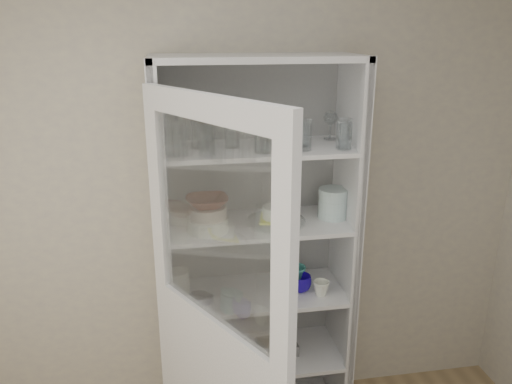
# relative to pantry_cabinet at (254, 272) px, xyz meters

# --- Properties ---
(wall_back) EXTENTS (3.60, 0.02, 2.60)m
(wall_back) POSITION_rel_pantry_cabinet_xyz_m (-0.20, 0.16, 0.36)
(wall_back) COLOR #B4ABA1
(wall_back) RESTS_ON ground
(pantry_cabinet) EXTENTS (1.00, 0.45, 2.10)m
(pantry_cabinet) POSITION_rel_pantry_cabinet_xyz_m (0.00, 0.00, 0.00)
(pantry_cabinet) COLOR beige
(pantry_cabinet) RESTS_ON floor
(cupboard_door) EXTENTS (0.49, 0.80, 2.00)m
(cupboard_door) POSITION_rel_pantry_cabinet_xyz_m (-0.27, -0.68, -0.07)
(cupboard_door) COLOR beige
(cupboard_door) RESTS_ON floor
(tumbler_0) EXTENTS (0.09, 0.09, 0.14)m
(tumbler_0) POSITION_rel_pantry_cabinet_xyz_m (-0.41, -0.19, 0.79)
(tumbler_0) COLOR silver
(tumbler_0) RESTS_ON shelf_glass
(tumbler_1) EXTENTS (0.08, 0.08, 0.15)m
(tumbler_1) POSITION_rel_pantry_cabinet_xyz_m (-0.38, -0.19, 0.80)
(tumbler_1) COLOR silver
(tumbler_1) RESTS_ON shelf_glass
(tumbler_2) EXTENTS (0.08, 0.08, 0.13)m
(tumbler_2) POSITION_rel_pantry_cabinet_xyz_m (0.00, -0.21, 0.79)
(tumbler_2) COLOR silver
(tumbler_2) RESTS_ON shelf_glass
(tumbler_3) EXTENTS (0.08, 0.08, 0.13)m
(tumbler_3) POSITION_rel_pantry_cabinet_xyz_m (0.03, -0.19, 0.78)
(tumbler_3) COLOR silver
(tumbler_3) RESTS_ON shelf_glass
(tumbler_4) EXTENTS (0.09, 0.09, 0.15)m
(tumbler_4) POSITION_rel_pantry_cabinet_xyz_m (0.21, -0.18, 0.80)
(tumbler_4) COLOR silver
(tumbler_4) RESTS_ON shelf_glass
(tumbler_5) EXTENTS (0.09, 0.09, 0.13)m
(tumbler_5) POSITION_rel_pantry_cabinet_xyz_m (0.41, -0.21, 0.79)
(tumbler_5) COLOR silver
(tumbler_5) RESTS_ON shelf_glass
(tumbler_6) EXTENTS (0.07, 0.07, 0.15)m
(tumbler_6) POSITION_rel_pantry_cabinet_xyz_m (0.41, -0.18, 0.79)
(tumbler_6) COLOR silver
(tumbler_6) RESTS_ON shelf_glass
(tumbler_7) EXTENTS (0.09, 0.09, 0.15)m
(tumbler_7) POSITION_rel_pantry_cabinet_xyz_m (-0.28, -0.04, 0.80)
(tumbler_7) COLOR silver
(tumbler_7) RESTS_ON shelf_glass
(tumbler_8) EXTENTS (0.08, 0.08, 0.12)m
(tumbler_8) POSITION_rel_pantry_cabinet_xyz_m (-0.26, -0.08, 0.78)
(tumbler_8) COLOR silver
(tumbler_8) RESTS_ON shelf_glass
(tumbler_9) EXTENTS (0.08, 0.08, 0.15)m
(tumbler_9) POSITION_rel_pantry_cabinet_xyz_m (-0.12, -0.06, 0.79)
(tumbler_9) COLOR silver
(tumbler_9) RESTS_ON shelf_glass
(tumbler_10) EXTENTS (0.09, 0.09, 0.14)m
(tumbler_10) POSITION_rel_pantry_cabinet_xyz_m (0.13, -0.09, 0.79)
(tumbler_10) COLOR silver
(tumbler_10) RESTS_ON shelf_glass
(tumbler_11) EXTENTS (0.08, 0.08, 0.13)m
(tumbler_11) POSITION_rel_pantry_cabinet_xyz_m (0.23, -0.09, 0.78)
(tumbler_11) COLOR silver
(tumbler_11) RESTS_ON shelf_glass
(goblet_0) EXTENTS (0.08, 0.08, 0.18)m
(goblet_0) POSITION_rel_pantry_cabinet_xyz_m (-0.41, 0.06, 0.81)
(goblet_0) COLOR silver
(goblet_0) RESTS_ON shelf_glass
(goblet_1) EXTENTS (0.08, 0.08, 0.17)m
(goblet_1) POSITION_rel_pantry_cabinet_xyz_m (0.05, 0.01, 0.81)
(goblet_1) COLOR silver
(goblet_1) RESTS_ON shelf_glass
(goblet_2) EXTENTS (0.07, 0.07, 0.16)m
(goblet_2) POSITION_rel_pantry_cabinet_xyz_m (0.07, 0.06, 0.80)
(goblet_2) COLOR silver
(goblet_2) RESTS_ON shelf_glass
(goblet_3) EXTENTS (0.07, 0.07, 0.16)m
(goblet_3) POSITION_rel_pantry_cabinet_xyz_m (0.41, 0.04, 0.80)
(goblet_3) COLOR silver
(goblet_3) RESTS_ON shelf_glass
(plate_stack_front) EXTENTS (0.20, 0.20, 0.07)m
(plate_stack_front) POSITION_rel_pantry_cabinet_xyz_m (-0.25, -0.14, 0.36)
(plate_stack_front) COLOR white
(plate_stack_front) RESTS_ON shelf_plates
(plate_stack_back) EXTENTS (0.23, 0.23, 0.07)m
(plate_stack_back) POSITION_rel_pantry_cabinet_xyz_m (-0.35, 0.05, 0.36)
(plate_stack_back) COLOR white
(plate_stack_back) RESTS_ON shelf_plates
(cream_bowl) EXTENTS (0.24, 0.24, 0.06)m
(cream_bowl) POSITION_rel_pantry_cabinet_xyz_m (-0.25, -0.14, 0.42)
(cream_bowl) COLOR beige
(cream_bowl) RESTS_ON plate_stack_front
(terracotta_bowl) EXTENTS (0.21, 0.21, 0.05)m
(terracotta_bowl) POSITION_rel_pantry_cabinet_xyz_m (-0.25, -0.14, 0.47)
(terracotta_bowl) COLOR #5E2315
(terracotta_bowl) RESTS_ON cream_bowl
(glass_platter) EXTENTS (0.39, 0.39, 0.02)m
(glass_platter) POSITION_rel_pantry_cabinet_xyz_m (0.10, -0.09, 0.33)
(glass_platter) COLOR silver
(glass_platter) RESTS_ON shelf_plates
(yellow_trivet) EXTENTS (0.20, 0.20, 0.01)m
(yellow_trivet) POSITION_rel_pantry_cabinet_xyz_m (0.10, -0.09, 0.34)
(yellow_trivet) COLOR yellow
(yellow_trivet) RESTS_ON glass_platter
(white_ramekin) EXTENTS (0.17, 0.17, 0.06)m
(white_ramekin) POSITION_rel_pantry_cabinet_xyz_m (0.10, -0.09, 0.38)
(white_ramekin) COLOR white
(white_ramekin) RESTS_ON yellow_trivet
(grey_bowl_stack) EXTENTS (0.15, 0.15, 0.16)m
(grey_bowl_stack) POSITION_rel_pantry_cabinet_xyz_m (0.41, -0.07, 0.40)
(grey_bowl_stack) COLOR silver
(grey_bowl_stack) RESTS_ON shelf_plates
(mug_blue) EXTENTS (0.15, 0.15, 0.09)m
(mug_blue) POSITION_rel_pantry_cabinet_xyz_m (0.24, -0.11, -0.03)
(mug_blue) COLOR #120F95
(mug_blue) RESTS_ON shelf_mugs
(mug_teal) EXTENTS (0.12, 0.12, 0.10)m
(mug_teal) POSITION_rel_pantry_cabinet_xyz_m (0.23, -0.02, -0.03)
(mug_teal) COLOR teal
(mug_teal) RESTS_ON shelf_mugs
(mug_white) EXTENTS (0.11, 0.11, 0.08)m
(mug_white) POSITION_rel_pantry_cabinet_xyz_m (0.33, -0.17, -0.04)
(mug_white) COLOR white
(mug_white) RESTS_ON shelf_mugs
(teal_jar) EXTENTS (0.09, 0.09, 0.11)m
(teal_jar) POSITION_rel_pantry_cabinet_xyz_m (0.17, -0.05, -0.03)
(teal_jar) COLOR teal
(teal_jar) RESTS_ON shelf_mugs
(measuring_cups) EXTENTS (0.11, 0.11, 0.04)m
(measuring_cups) POSITION_rel_pantry_cabinet_xyz_m (-0.31, -0.14, -0.06)
(measuring_cups) COLOR silver
(measuring_cups) RESTS_ON shelf_mugs
(white_canister) EXTENTS (0.13, 0.13, 0.13)m
(white_canister) POSITION_rel_pantry_cabinet_xyz_m (-0.41, -0.02, -0.01)
(white_canister) COLOR white
(white_canister) RESTS_ON shelf_mugs
(cream_dish) EXTENTS (0.30, 0.30, 0.08)m
(cream_dish) POSITION_rel_pantry_cabinet_xyz_m (-0.15, -0.06, -0.44)
(cream_dish) COLOR beige
(cream_dish) RESTS_ON shelf_bot
(tin_box) EXTENTS (0.23, 0.17, 0.06)m
(tin_box) POSITION_rel_pantry_cabinet_xyz_m (0.12, -0.08, -0.45)
(tin_box) COLOR gray
(tin_box) RESTS_ON shelf_bot
(tumbler_12) EXTENTS (0.07, 0.07, 0.15)m
(tumbler_12) POSITION_rel_pantry_cabinet_xyz_m (-0.25, -0.21, 0.80)
(tumbler_12) COLOR silver
(tumbler_12) RESTS_ON shelf_glass
(tumbler_13) EXTENTS (0.07, 0.07, 0.13)m
(tumbler_13) POSITION_rel_pantry_cabinet_xyz_m (0.01, -0.18, 0.79)
(tumbler_13) COLOR silver
(tumbler_13) RESTS_ON shelf_glass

